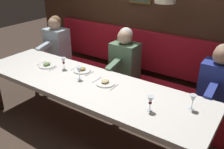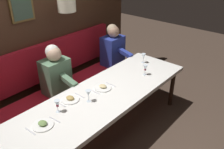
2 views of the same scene
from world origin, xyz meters
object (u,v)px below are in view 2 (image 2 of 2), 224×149
(diner_nearest, at_px, (113,47))
(wine_glass_3, at_px, (145,68))
(diner_near, at_px, (56,72))
(wine_glass_0, at_px, (143,56))
(wine_glass_2, at_px, (88,94))
(dining_table, at_px, (97,101))
(wine_glass_1, at_px, (57,104))

(diner_nearest, height_order, wine_glass_3, diner_nearest)
(diner_near, bearing_deg, wine_glass_0, -120.39)
(wine_glass_2, bearing_deg, wine_glass_3, -97.67)
(wine_glass_0, height_order, wine_glass_2, same)
(diner_near, bearing_deg, dining_table, 178.83)
(wine_glass_2, height_order, wine_glass_3, same)
(wine_glass_3, bearing_deg, diner_nearest, -22.62)
(wine_glass_1, xyz_separation_m, wine_glass_2, (-0.12, -0.39, 0.00))
(wine_glass_0, relative_size, wine_glass_3, 1.00)
(diner_near, bearing_deg, wine_glass_1, 144.00)
(diner_nearest, bearing_deg, wine_glass_2, 120.11)
(diner_nearest, height_order, wine_glass_2, diner_nearest)
(dining_table, bearing_deg, wine_glass_3, -97.25)
(dining_table, distance_m, wine_glass_1, 0.56)
(diner_near, xyz_separation_m, wine_glass_3, (-1.00, -0.92, 0.04))
(diner_near, distance_m, wine_glass_1, 0.91)
(wine_glass_2, bearing_deg, dining_table, -100.72)
(wine_glass_2, xyz_separation_m, wine_glass_3, (-0.14, -1.06, -0.00))
(dining_table, height_order, diner_nearest, diner_nearest)
(wine_glass_0, bearing_deg, diner_nearest, -5.98)
(wine_glass_0, bearing_deg, wine_glass_1, 89.97)
(diner_near, height_order, wine_glass_2, diner_near)
(wine_glass_0, bearing_deg, wine_glass_2, 94.90)
(wine_glass_2, distance_m, wine_glass_3, 1.07)
(wine_glass_1, distance_m, wine_glass_2, 0.41)
(wine_glass_0, xyz_separation_m, wine_glass_2, (-0.12, 1.40, 0.00))
(diner_nearest, distance_m, wine_glass_0, 0.74)
(diner_nearest, distance_m, wine_glass_2, 1.71)
(wine_glass_3, bearing_deg, wine_glass_2, 82.33)
(diner_nearest, bearing_deg, wine_glass_0, 174.02)
(diner_nearest, distance_m, wine_glass_3, 1.09)
(diner_nearest, distance_m, wine_glass_1, 2.01)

